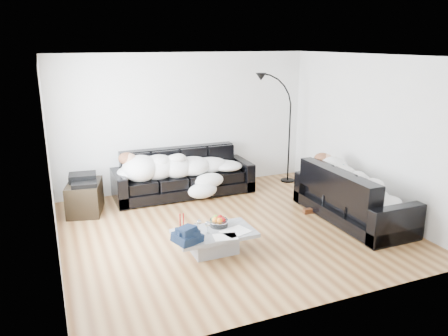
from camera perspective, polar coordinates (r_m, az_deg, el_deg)
name	(u,v)px	position (r m, az deg, el deg)	size (l,w,h in m)	color
ground	(231,229)	(6.83, 0.97, -7.93)	(5.00, 5.00, 0.00)	brown
wall_back	(185,122)	(8.47, -5.06, 6.01)	(5.00, 0.02, 2.60)	silver
wall_left	(49,165)	(5.91, -21.84, 0.39)	(0.02, 4.50, 2.60)	silver
wall_right	(368,134)	(7.72, 18.35, 4.25)	(0.02, 4.50, 2.60)	silver
ceiling	(232,56)	(6.23, 1.09, 14.45)	(5.00, 5.00, 0.00)	white
sofa_back	(184,173)	(8.20, -5.31, -0.65)	(2.58, 0.89, 0.84)	black
sofa_right	(353,194)	(7.33, 16.50, -3.29)	(2.12, 0.91, 0.86)	black
sleeper_back	(184,162)	(8.10, -5.24, 0.72)	(2.18, 0.75, 0.44)	white
sleeper_right	(354,182)	(7.26, 16.63, -1.71)	(1.82, 0.77, 0.44)	white
teal_cushion	(327,167)	(7.70, 13.30, 0.16)	(0.36, 0.30, 0.20)	#0E6560
coffee_table	(214,242)	(6.03, -1.27, -9.67)	(1.09, 0.63, 0.32)	#939699
fruit_bowl	(219,221)	(6.10, -0.69, -6.92)	(0.25, 0.25, 0.16)	white
wine_glass_a	(199,225)	(5.97, -3.28, -7.48)	(0.07, 0.07, 0.16)	white
wine_glass_b	(196,229)	(5.84, -3.74, -8.00)	(0.07, 0.07, 0.16)	white
wine_glass_c	(208,228)	(5.88, -2.15, -7.77)	(0.07, 0.07, 0.17)	white
candle_left	(180,223)	(5.95, -5.75, -7.12)	(0.05, 0.05, 0.25)	maroon
candle_right	(183,221)	(6.03, -5.32, -6.93)	(0.04, 0.04, 0.22)	maroon
newspaper_a	(235,231)	(5.96, 1.51, -8.27)	(0.37, 0.28, 0.01)	silver
newspaper_b	(225,237)	(5.80, 0.17, -8.94)	(0.31, 0.22, 0.01)	silver
navy_jacket	(190,230)	(5.61, -4.42, -8.08)	(0.36, 0.30, 0.18)	black
shoes	(312,208)	(7.64, 11.41, -5.19)	(0.41, 0.29, 0.09)	#472311
av_cabinet	(85,198)	(7.73, -17.71, -3.69)	(0.53, 0.76, 0.53)	black
stereo	(83,179)	(7.63, -17.92, -1.37)	(0.44, 0.34, 0.13)	black
floor_lamp	(289,135)	(8.92, 8.54, 4.32)	(0.71, 0.29, 1.96)	black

